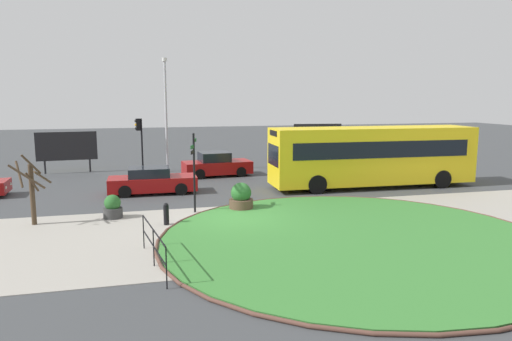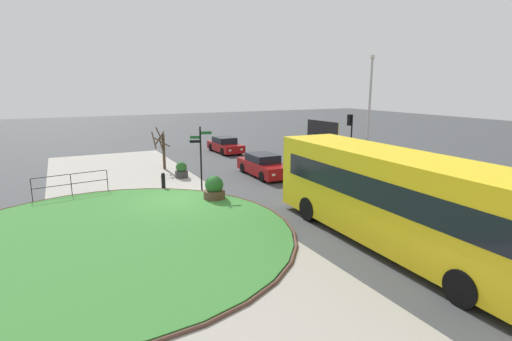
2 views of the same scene
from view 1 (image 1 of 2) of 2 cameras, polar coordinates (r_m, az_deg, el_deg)
ground at (r=19.56m, az=-2.47°, el=-5.92°), size 120.00×120.00×0.00m
sidewalk_paving at (r=17.85m, az=-1.28°, el=-7.34°), size 32.00×8.37×0.02m
grass_island at (r=17.25m, az=11.78°, el=-7.97°), size 13.61×13.61×0.10m
grass_kerb_ring at (r=17.25m, az=11.78°, el=-7.95°), size 13.92×13.92×0.11m
signpost_directional at (r=20.44m, az=-7.48°, el=0.43°), size 0.39×1.12×3.47m
bollard_foreground at (r=18.93m, az=-10.76°, el=-5.14°), size 0.21×0.21×0.89m
railing_grass_edge at (r=14.42m, az=-12.25°, el=-8.42°), size 0.56×3.59×1.16m
bus_yellow at (r=26.95m, az=13.84°, el=1.80°), size 11.42×2.83×3.32m
car_near_lane at (r=25.15m, az=-12.41°, el=-1.27°), size 4.51×1.85×1.37m
car_trailing at (r=30.10m, az=-4.78°, el=0.66°), size 4.39×2.27×1.53m
traffic_light_near at (r=32.03m, az=-13.86°, el=4.40°), size 0.48×0.31×3.57m
lamppost_tall at (r=32.07m, az=-10.79°, el=7.03°), size 0.32×0.32×7.48m
billboard_left at (r=33.45m, az=-21.84°, el=2.67°), size 3.79×0.44×2.71m
billboard_right at (r=36.64m, az=7.39°, el=3.87°), size 3.68×0.63×2.93m
planter_near_signpost at (r=20.51m, az=-16.88°, el=-4.30°), size 0.79×0.79×0.99m
planter_kerbside at (r=21.00m, az=-1.81°, el=-3.31°), size 1.06×1.06×1.24m
street_tree_bare at (r=20.26m, az=-25.41°, el=-1.98°), size 1.35×0.98×2.86m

